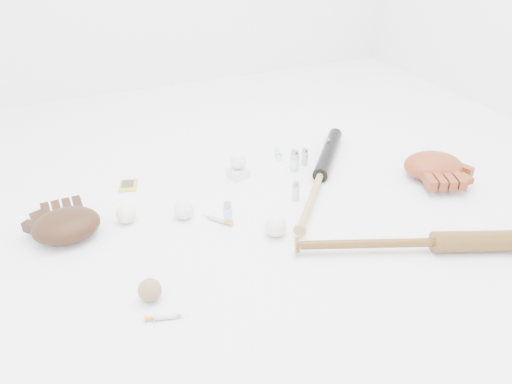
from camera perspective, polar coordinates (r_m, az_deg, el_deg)
name	(u,v)px	position (r m, az deg, el deg)	size (l,w,h in m)	color
bat_dark	(320,175)	(1.97, 7.36, 1.95)	(0.84, 0.06, 0.06)	black
bat_wood	(436,242)	(1.68, 19.85, -5.42)	(0.94, 0.07, 0.07)	brown
glove_dark	(66,225)	(1.75, -20.88, -3.54)	(0.26, 0.26, 0.09)	#341C0E
glove_tan	(434,166)	(2.10, 19.63, 2.84)	(0.28, 0.28, 0.10)	maroon
trading_card	(128,186)	(2.00, -14.39, 0.72)	(0.07, 0.09, 0.01)	gold
pedestal	(238,172)	(2.00, -2.03, 2.24)	(0.07, 0.07, 0.04)	white
baseball_on_pedestal	(238,161)	(1.97, -2.06, 3.57)	(0.07, 0.07, 0.07)	white
baseball_left	(183,210)	(1.75, -8.29, -2.01)	(0.07, 0.07, 0.07)	white
baseball_upper	(126,214)	(1.77, -14.62, -2.43)	(0.07, 0.07, 0.07)	white
baseball_mid	(276,226)	(1.65, 2.25, -3.90)	(0.07, 0.07, 0.07)	white
baseball_aged	(150,290)	(1.44, -12.05, -10.91)	(0.07, 0.07, 0.07)	olive
syringe_0	(166,317)	(1.39, -10.24, -13.86)	(0.13, 0.02, 0.02)	#ADBCC6
syringe_1	(218,220)	(1.73, -4.40, -3.18)	(0.14, 0.02, 0.02)	#ADBCC6
syringe_2	(278,152)	(2.18, 2.47, 4.60)	(0.16, 0.03, 0.02)	#ADBCC6
syringe_3	(447,185)	(2.07, 21.04, 0.76)	(0.16, 0.03, 0.02)	#ADBCC6
vial_0	(305,157)	(2.09, 5.59, 4.02)	(0.03, 0.03, 0.07)	silver
vial_1	(327,146)	(2.20, 8.13, 5.19)	(0.03, 0.03, 0.07)	silver
vial_2	(296,191)	(1.84, 4.55, 0.13)	(0.03, 0.03, 0.07)	silver
vial_3	(294,160)	(2.04, 4.42, 3.62)	(0.04, 0.04, 0.09)	silver
vial_4	(228,213)	(1.71, -3.25, -2.36)	(0.03, 0.03, 0.08)	silver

